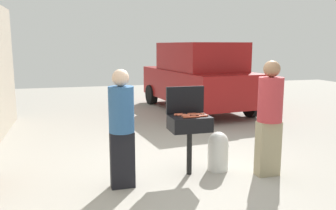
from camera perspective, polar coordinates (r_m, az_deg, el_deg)
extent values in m
plane|color=#9E998E|center=(5.60, 3.03, -10.68)|extent=(24.00, 24.00, 0.00)
cylinder|color=black|center=(5.39, 3.49, -7.68)|extent=(0.08, 0.08, 0.69)
cube|color=black|center=(5.27, 3.54, -2.97)|extent=(0.60, 0.44, 0.22)
cube|color=black|center=(5.42, 2.81, 0.82)|extent=(0.60, 0.05, 0.42)
cylinder|color=#B74C33|center=(5.15, 3.85, -1.89)|extent=(0.13, 0.03, 0.03)
cylinder|color=#C6593D|center=(5.19, 2.89, -1.79)|extent=(0.13, 0.03, 0.03)
cylinder|color=#AD4228|center=(5.36, 3.87, -1.43)|extent=(0.13, 0.03, 0.03)
cylinder|color=#AD4228|center=(5.09, 3.20, -2.01)|extent=(0.13, 0.04, 0.03)
cylinder|color=#AD4228|center=(5.20, 5.68, -1.79)|extent=(0.13, 0.03, 0.03)
cylinder|color=#C6593D|center=(5.28, 4.48, -1.60)|extent=(0.13, 0.03, 0.03)
cylinder|color=#AD4228|center=(5.31, 1.69, -1.51)|extent=(0.13, 0.04, 0.03)
cylinder|color=#C6593D|center=(5.26, 2.20, -1.62)|extent=(0.13, 0.04, 0.03)
cylinder|color=#B74C33|center=(5.36, 5.27, -1.44)|extent=(0.13, 0.03, 0.03)
cylinder|color=#B74C33|center=(5.26, 3.14, -1.63)|extent=(0.13, 0.04, 0.03)
cylinder|color=#AD4228|center=(5.13, 4.51, -1.94)|extent=(0.13, 0.03, 0.03)
cylinder|color=#C6593D|center=(5.24, 5.84, -1.71)|extent=(0.13, 0.04, 0.03)
cylinder|color=#B74C33|center=(5.28, 1.71, -1.58)|extent=(0.13, 0.03, 0.03)
cylinder|color=silver|center=(5.64, 8.11, -8.17)|extent=(0.32, 0.32, 0.46)
sphere|color=silver|center=(5.57, 8.16, -5.92)|extent=(0.31, 0.31, 0.31)
cube|color=black|center=(4.93, -7.41, -8.79)|extent=(0.33, 0.18, 0.79)
cylinder|color=#2D598C|center=(4.76, -7.59, -0.72)|extent=(0.34, 0.34, 0.62)
sphere|color=beige|center=(4.70, -7.71, 4.40)|extent=(0.23, 0.23, 0.23)
cube|color=gray|center=(5.53, 15.90, -6.80)|extent=(0.35, 0.19, 0.83)
cylinder|color=#B23338|center=(5.37, 16.27, 0.85)|extent=(0.36, 0.36, 0.66)
sphere|color=#936B4C|center=(5.32, 16.50, 5.64)|extent=(0.24, 0.24, 0.24)
cube|color=maroon|center=(10.62, 4.67, 3.29)|extent=(2.39, 4.59, 0.90)
cube|color=maroon|center=(10.39, 5.24, 7.84)|extent=(2.05, 2.78, 0.80)
cylinder|color=black|center=(9.85, 13.40, -0.09)|extent=(0.29, 0.66, 0.64)
cylinder|color=black|center=(8.93, 3.92, -0.84)|extent=(0.29, 0.66, 0.64)
cylinder|color=black|center=(12.45, 5.15, 2.14)|extent=(0.29, 0.66, 0.64)
cylinder|color=black|center=(11.73, -2.71, 1.71)|extent=(0.29, 0.66, 0.64)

